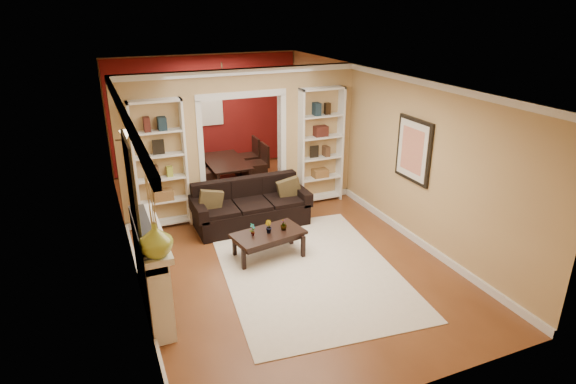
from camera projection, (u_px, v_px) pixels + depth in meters
name	position (u px, v px, depth m)	size (l,w,h in m)	color
floor	(266.00, 234.00, 8.44)	(8.00, 8.00, 0.00)	brown
ceiling	(263.00, 78.00, 7.44)	(8.00, 8.00, 0.00)	white
wall_back	(206.00, 113.00, 11.37)	(8.00, 8.00, 0.00)	tan
wall_front	(412.00, 282.00, 4.51)	(8.00, 8.00, 0.00)	tan
wall_left	(122.00, 179.00, 7.13)	(8.00, 8.00, 0.00)	tan
wall_right	(380.00, 146.00, 8.75)	(8.00, 8.00, 0.00)	tan
partition_wall	(242.00, 143.00, 8.97)	(4.50, 0.15, 2.70)	tan
red_back_panel	(206.00, 114.00, 11.35)	(4.44, 0.04, 2.64)	maroon
dining_window	(206.00, 105.00, 11.23)	(0.78, 0.03, 0.98)	#8CA5CC
area_rug	(309.00, 270.00, 7.30)	(2.51, 3.52, 0.01)	white
sofa	(251.00, 204.00, 8.63)	(2.08, 0.90, 0.81)	black
pillow_left	(211.00, 201.00, 8.28)	(0.40, 0.11, 0.40)	brown
pillow_right	(289.00, 189.00, 8.81)	(0.41, 0.12, 0.41)	brown
coffee_table	(269.00, 244.00, 7.63)	(1.11, 0.60, 0.42)	black
plant_left	(253.00, 230.00, 7.42)	(0.11, 0.07, 0.20)	#336626
plant_center	(268.00, 227.00, 7.51)	(0.11, 0.09, 0.20)	#336626
plant_right	(284.00, 224.00, 7.61)	(0.11, 0.11, 0.19)	#336626
bookshelf_left	(160.00, 166.00, 8.34)	(0.90, 0.30, 2.30)	white
bookshelf_right	(320.00, 146.00, 9.46)	(0.90, 0.30, 2.30)	white
fireplace	(153.00, 270.00, 6.18)	(0.32, 1.70, 1.16)	white
vase	(156.00, 240.00, 5.30)	(0.38, 0.38, 0.39)	#96A635
mirror	(131.00, 183.00, 5.68)	(0.03, 0.95, 1.10)	silver
wall_sconce	(122.00, 138.00, 7.46)	(0.18, 0.18, 0.22)	#FFE0A5
framed_art	(413.00, 150.00, 7.81)	(0.04, 0.85, 1.05)	black
dining_table	(227.00, 172.00, 10.71)	(0.85, 1.52, 0.53)	black
dining_chair_nw	(206.00, 172.00, 10.20)	(0.42, 0.42, 0.86)	black
dining_chair_ne	(254.00, 164.00, 10.58)	(0.46, 0.46, 0.93)	black
dining_chair_sw	(199.00, 163.00, 10.70)	(0.45, 0.45, 0.92)	black
dining_chair_se	(246.00, 157.00, 11.10)	(0.46, 0.46, 0.93)	black
chandelier	(219.00, 93.00, 10.01)	(0.50, 0.50, 0.30)	#2F2215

